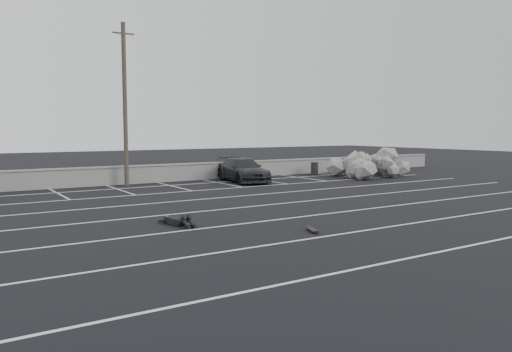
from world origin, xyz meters
TOP-DOWN VIEW (x-y plane):
  - ground at (0.00, 0.00)m, footprint 120.00×120.00m
  - seawall at (0.00, 14.00)m, footprint 50.00×0.45m
  - stall_lines at (-0.08, 4.41)m, footprint 36.00×20.05m
  - car_right at (5.55, 11.56)m, footprint 2.65×5.08m
  - utility_pole at (-1.04, 13.20)m, footprint 1.19×0.24m
  - trash_bin at (12.19, 12.89)m, footprint 0.58×0.58m
  - riprap_pile at (14.26, 9.91)m, footprint 5.65×4.54m
  - person at (-3.39, 1.22)m, footprint 1.33×2.34m
  - skateboard at (-0.34, -2.26)m, footprint 0.43×0.72m

SIDE VIEW (x-z plane):
  - ground at x=0.00m, z-range 0.00..0.00m
  - stall_lines at x=-0.08m, z-range 0.00..0.01m
  - skateboard at x=-0.34m, z-range 0.02..0.11m
  - person at x=-3.39m, z-range 0.00..0.43m
  - trash_bin at x=12.19m, z-range 0.01..0.86m
  - seawall at x=0.00m, z-range 0.02..1.08m
  - riprap_pile at x=14.26m, z-range -0.20..1.35m
  - car_right at x=5.55m, z-range 0.00..1.41m
  - utility_pole at x=-1.04m, z-range 0.06..8.98m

